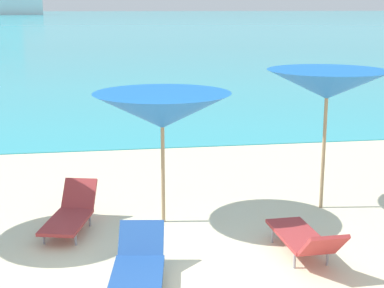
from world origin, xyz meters
TOP-DOWN VIEW (x-y plane):
  - ground_plane at (0.00, 10.00)m, footprint 50.00×100.00m
  - ocean_water at (0.00, 227.71)m, footprint 650.00×440.00m
  - umbrella_3 at (0.16, 2.84)m, footprint 2.14×2.14m
  - umbrella_4 at (2.87, 3.08)m, footprint 2.11×2.11m
  - lounge_chair_1 at (1.87, 1.12)m, footprint 0.58×1.68m
  - lounge_chair_2 at (-1.28, 2.68)m, footprint 0.88×1.50m
  - lounge_chair_3 at (-0.41, 0.64)m, footprint 0.85×1.75m

SIDE VIEW (x-z plane):
  - ground_plane at x=0.00m, z-range -0.30..0.00m
  - ocean_water at x=0.00m, z-range 0.00..0.02m
  - lounge_chair_3 at x=-0.41m, z-range -0.03..0.56m
  - lounge_chair_2 at x=-1.28m, z-range -0.05..0.61m
  - lounge_chair_1 at x=1.87m, z-range -0.02..0.63m
  - umbrella_3 at x=0.16m, z-range 0.76..2.82m
  - umbrella_4 at x=2.87m, z-range 0.93..3.27m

